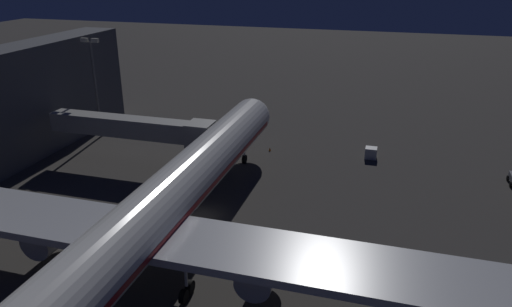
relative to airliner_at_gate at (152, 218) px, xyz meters
name	(u,v)px	position (x,y,z in m)	size (l,w,h in m)	color
ground_plane	(200,217)	(0.00, -10.41, -5.56)	(320.00, 320.00, 0.00)	#383533
airliner_at_gate	(152,218)	(0.00, 0.00, 0.00)	(59.48, 64.80, 17.38)	silver
jet_bridge	(142,128)	(12.45, -20.92, 0.16)	(23.34, 3.40, 7.25)	#9E9E99
apron_floodlight_mast	(95,80)	(25.50, -30.51, 3.60)	(2.90, 0.50, 15.54)	#59595E
baggage_container_mid_row	(371,153)	(-16.77, -33.23, -4.77)	(1.62, 1.51, 1.59)	#B7BABF
traffic_cone_nose_port	(270,149)	(-2.20, -31.90, -5.29)	(0.36, 0.36, 0.55)	orange
traffic_cone_nose_starboard	(242,146)	(2.20, -31.90, -5.29)	(0.36, 0.36, 0.55)	orange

